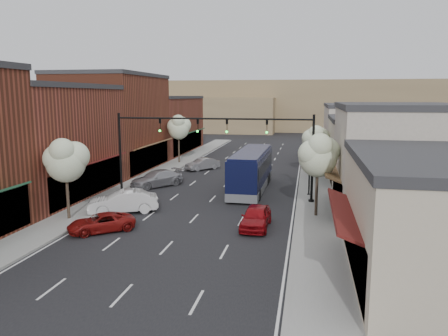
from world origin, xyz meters
The scene contains 28 objects.
ground centered at (0.00, 0.00, 0.00)m, with size 160.00×160.00×0.00m, color black.
sidewalk_left centered at (-8.40, 18.50, 0.07)m, with size 2.80×73.00×0.15m, color gray.
sidewalk_right centered at (8.40, 18.50, 0.07)m, with size 2.80×73.00×0.15m, color gray.
curb_left centered at (-7.00, 18.50, 0.07)m, with size 0.25×73.00×0.17m, color gray.
curb_right centered at (7.00, 18.50, 0.07)m, with size 0.25×73.00×0.17m, color gray.
bldg_left_midnear centered at (-14.23, 6.00, 4.66)m, with size 10.14×14.10×9.40m.
bldg_left_midfar centered at (-14.24, 20.00, 5.40)m, with size 10.14×14.10×10.90m.
bldg_left_far centered at (-14.22, 36.00, 4.16)m, with size 10.14×18.10×8.40m.
bldg_right_near centered at (13.69, -6.00, 2.92)m, with size 9.14×12.10×5.90m.
bldg_right_midnear centered at (13.72, 6.00, 3.91)m, with size 9.14×12.10×7.90m.
bldg_right_midfar centered at (13.70, 18.00, 3.17)m, with size 9.14×12.10×6.40m.
bldg_right_far centered at (13.71, 32.00, 3.66)m, with size 9.14×16.10×7.40m.
hill_far centered at (0.00, 90.00, 6.00)m, with size 120.00×30.00×12.00m, color #7A6647.
hill_near centered at (-25.00, 78.00, 4.00)m, with size 50.00×20.00×8.00m, color #7A6647.
signal_mast_right centered at (5.62, 8.00, 4.62)m, with size 8.22×0.46×7.00m.
signal_mast_left centered at (-5.62, 8.00, 4.62)m, with size 8.22×0.46×7.00m.
tree_right_near centered at (8.35, 3.94, 4.45)m, with size 2.85×2.65×5.95m.
tree_right_far centered at (8.35, 19.94, 3.99)m, with size 2.85×2.65×5.43m.
tree_left_near centered at (-8.25, -0.06, 4.22)m, with size 2.85×2.65×5.69m.
tree_left_far centered at (-8.25, 25.94, 4.60)m, with size 2.85×2.65×6.13m.
lamp_post_near centered at (7.80, 10.50, 3.01)m, with size 0.44×0.44×4.44m.
lamp_post_far centered at (7.80, 28.00, 3.01)m, with size 0.44×0.44×4.44m.
coach_bus centered at (2.70, 12.05, 1.87)m, with size 2.70×11.72×3.58m.
red_hatchback centered at (4.47, 0.68, 0.73)m, with size 1.72×4.28×1.46m, color maroon.
parked_car_a centered at (-4.95, -1.92, 0.57)m, with size 1.89×4.11×1.14m, color maroon.
parked_car_b centered at (-5.48, 2.58, 0.82)m, with size 1.74×4.98×1.64m, color silver.
parked_car_c centered at (-6.20, 11.85, 0.76)m, with size 2.12×5.20×1.51m, color #9B9A9F.
parked_car_e centered at (-4.20, 21.72, 0.67)m, with size 1.42×4.08×1.34m, color gray.
Camera 1 is at (7.61, -26.33, 8.42)m, focal length 35.00 mm.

